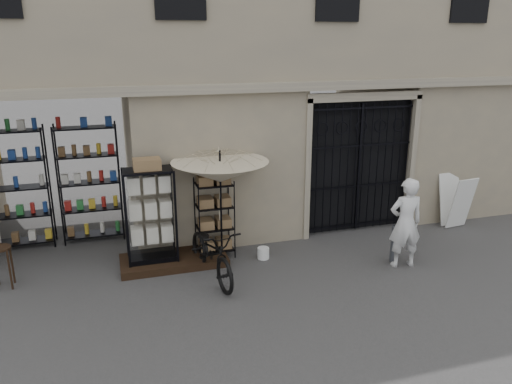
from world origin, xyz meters
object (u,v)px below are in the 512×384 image
object	(u,v)px
white_bucket	(263,253)
market_umbrella	(220,166)
display_cabinet	(151,220)
wooden_stool	(3,266)
bicycle	(212,278)
steel_bollard	(394,243)
easel_sign	(456,201)
wire_rack	(214,219)
shopkeeper	(401,265)

from	to	relation	value
white_bucket	market_umbrella	bearing A→B (deg)	162.58
display_cabinet	wooden_stool	xyz separation A→B (m)	(-2.55, -0.11, -0.54)
white_bucket	bicycle	bearing A→B (deg)	-154.89
white_bucket	steel_bollard	distance (m)	2.54
market_umbrella	bicycle	bearing A→B (deg)	-114.84
display_cabinet	easel_sign	xyz separation A→B (m)	(6.82, 0.12, -0.32)
white_bucket	wooden_stool	distance (m)	4.67
market_umbrella	steel_bollard	size ratio (longest dim) A/B	3.46
wire_rack	white_bucket	xyz separation A→B (m)	(0.87, -0.44, -0.66)
bicycle	white_bucket	bearing A→B (deg)	15.77
wooden_stool	easel_sign	bearing A→B (deg)	1.41
steel_bollard	white_bucket	bearing A→B (deg)	160.16
shopkeeper	easel_sign	size ratio (longest dim) A/B	1.46
display_cabinet	easel_sign	world-z (taller)	display_cabinet
white_bucket	easel_sign	size ratio (longest dim) A/B	0.20
display_cabinet	shopkeeper	distance (m)	4.83
wire_rack	wooden_stool	world-z (taller)	wire_rack
wooden_stool	shopkeeper	bearing A→B (deg)	-9.95
display_cabinet	shopkeeper	world-z (taller)	display_cabinet
display_cabinet	bicycle	size ratio (longest dim) A/B	0.98
steel_bollard	easel_sign	distance (m)	2.67
shopkeeper	steel_bollard	bearing A→B (deg)	-67.58
white_bucket	shopkeeper	xyz separation A→B (m)	(2.43, -1.07, -0.11)
white_bucket	easel_sign	world-z (taller)	easel_sign
display_cabinet	wooden_stool	distance (m)	2.61
wooden_stool	display_cabinet	bearing A→B (deg)	2.45
steel_bollard	display_cabinet	bearing A→B (deg)	165.71
steel_bollard	shopkeeper	bearing A→B (deg)	-74.33
steel_bollard	wooden_stool	bearing A→B (deg)	171.66
market_umbrella	easel_sign	bearing A→B (deg)	1.69
white_bucket	bicycle	world-z (taller)	bicycle
shopkeeper	easel_sign	xyz separation A→B (m)	(2.28, 1.47, 0.61)
market_umbrella	white_bucket	bearing A→B (deg)	-17.42
display_cabinet	market_umbrella	size ratio (longest dim) A/B	0.73
easel_sign	steel_bollard	bearing A→B (deg)	-158.00
bicycle	shopkeeper	distance (m)	3.61
display_cabinet	steel_bollard	world-z (taller)	display_cabinet
wire_rack	steel_bollard	size ratio (longest dim) A/B	2.09
display_cabinet	steel_bollard	size ratio (longest dim) A/B	2.52
easel_sign	market_umbrella	bearing A→B (deg)	175.37
wire_rack	easel_sign	world-z (taller)	wire_rack
bicycle	steel_bollard	xyz separation A→B (m)	(3.51, -0.33, 0.38)
display_cabinet	shopkeeper	size ratio (longest dim) A/B	1.09
wire_rack	wooden_stool	bearing A→B (deg)	167.66
display_cabinet	bicycle	bearing A→B (deg)	-32.42
easel_sign	wooden_stool	bearing A→B (deg)	175.09
market_umbrella	display_cabinet	bearing A→B (deg)	178.23
easel_sign	wire_rack	bearing A→B (deg)	173.36
bicycle	shopkeeper	bearing A→B (deg)	-17.90
wire_rack	market_umbrella	distance (m)	1.12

